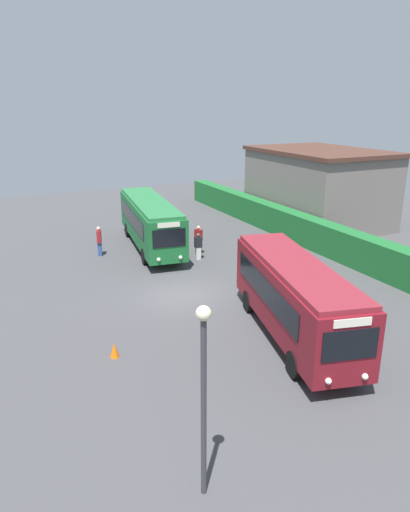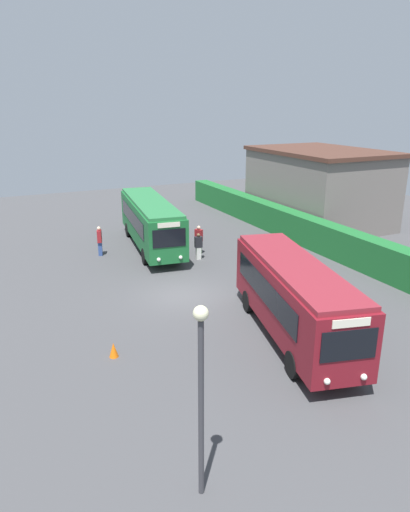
# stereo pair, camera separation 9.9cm
# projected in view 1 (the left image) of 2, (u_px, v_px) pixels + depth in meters

# --- Properties ---
(ground_plane) EXTENTS (64.00, 64.00, 0.00)m
(ground_plane) POSITION_uv_depth(u_px,v_px,m) (183.00, 295.00, 23.83)
(ground_plane) COLOR #424244
(bus_green) EXTENTS (10.79, 3.69, 3.26)m
(bus_green) POSITION_uv_depth(u_px,v_px,m) (150.00, 221.00, 31.09)
(bus_green) COLOR #19602D
(bus_green) RESTS_ON ground_plane
(bus_maroon) EXTENTS (9.49, 4.49, 3.28)m
(bus_maroon) POSITION_uv_depth(u_px,v_px,m) (294.00, 296.00, 19.03)
(bus_maroon) COLOR maroon
(bus_maroon) RESTS_ON ground_plane
(person_left) EXTENTS (0.54, 0.52, 1.92)m
(person_left) POSITION_uv_depth(u_px,v_px,m) (174.00, 225.00, 33.32)
(person_left) COLOR #4C6B47
(person_left) RESTS_ON ground_plane
(person_center) EXTENTS (0.52, 0.39, 1.93)m
(person_center) POSITION_uv_depth(u_px,v_px,m) (99.00, 240.00, 29.71)
(person_center) COLOR #334C8C
(person_center) RESTS_ON ground_plane
(person_right) EXTENTS (0.55, 0.47, 1.88)m
(person_right) POSITION_uv_depth(u_px,v_px,m) (198.00, 239.00, 30.07)
(person_right) COLOR #4C6B47
(person_right) RESTS_ON ground_plane
(person_far) EXTENTS (0.33, 0.50, 1.68)m
(person_far) POSITION_uv_depth(u_px,v_px,m) (198.00, 246.00, 29.07)
(person_far) COLOR silver
(person_far) RESTS_ON ground_plane
(hedge_row) EXTENTS (44.00, 1.22, 1.98)m
(hedge_row) POSITION_uv_depth(u_px,v_px,m) (354.00, 249.00, 28.11)
(hedge_row) COLOR #1C622B
(hedge_row) RESTS_ON ground_plane
(depot_building) EXTENTS (11.00, 7.73, 5.92)m
(depot_building) POSITION_uv_depth(u_px,v_px,m) (318.00, 187.00, 37.26)
(depot_building) COLOR slate
(depot_building) RESTS_ON ground_plane
(traffic_cone) EXTENTS (0.36, 0.36, 0.60)m
(traffic_cone) POSITION_uv_depth(u_px,v_px,m) (114.00, 350.00, 17.99)
(traffic_cone) COLOR orange
(traffic_cone) RESTS_ON ground_plane
(lamppost) EXTENTS (0.36, 0.36, 5.17)m
(lamppost) POSITION_uv_depth(u_px,v_px,m) (204.00, 381.00, 10.79)
(lamppost) COLOR #38383D
(lamppost) RESTS_ON ground_plane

